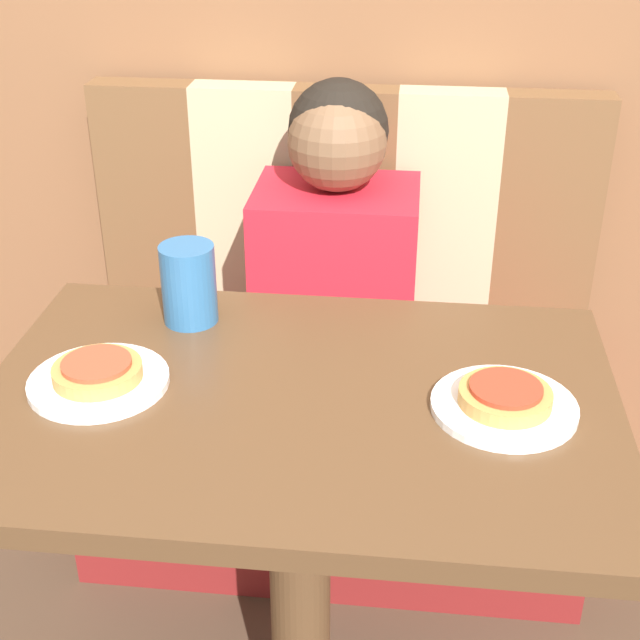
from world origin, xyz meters
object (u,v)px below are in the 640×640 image
(plate_left, at_px, (99,381))
(pizza_right, at_px, (505,395))
(drinking_cup, at_px, (189,284))
(person, at_px, (336,244))
(pizza_left, at_px, (97,370))
(plate_right, at_px, (504,407))

(plate_left, xyz_separation_m, pizza_right, (0.59, 0.00, 0.02))
(drinking_cup, bearing_deg, person, 61.71)
(pizza_left, relative_size, drinking_cup, 0.97)
(plate_left, relative_size, pizza_right, 1.58)
(pizza_left, bearing_deg, plate_left, 0.00)
(plate_right, relative_size, pizza_left, 1.58)
(pizza_left, bearing_deg, pizza_right, 0.00)
(pizza_left, xyz_separation_m, pizza_right, (0.59, 0.00, 0.00))
(person, distance_m, plate_right, 0.66)
(person, height_order, plate_left, person)
(person, distance_m, pizza_right, 0.66)
(person, height_order, plate_right, person)
(pizza_left, xyz_separation_m, drinking_cup, (0.09, 0.21, 0.04))
(person, bearing_deg, plate_right, -63.71)
(person, height_order, pizza_right, person)
(person, relative_size, pizza_left, 4.86)
(person, height_order, pizza_left, person)
(plate_left, distance_m, pizza_left, 0.02)
(plate_left, distance_m, plate_right, 0.59)
(drinking_cup, bearing_deg, plate_right, -22.92)
(person, distance_m, pizza_left, 0.66)
(drinking_cup, bearing_deg, plate_left, -112.50)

